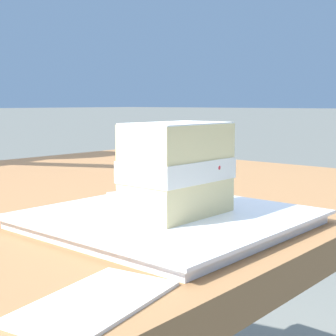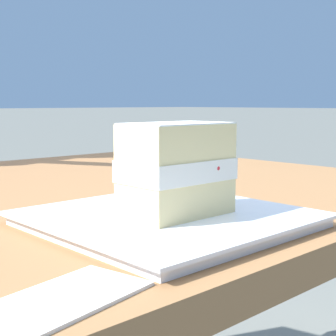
{
  "view_description": "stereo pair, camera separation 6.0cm",
  "coord_description": "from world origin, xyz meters",
  "px_view_note": "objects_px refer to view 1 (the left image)",
  "views": [
    {
      "loc": [
        -0.52,
        -0.69,
        0.89
      ],
      "look_at": [
        -0.07,
        -0.3,
        0.81
      ],
      "focal_mm": 53.84,
      "sensor_mm": 36.0,
      "label": 1
    },
    {
      "loc": [
        -0.48,
        -0.74,
        0.89
      ],
      "look_at": [
        -0.07,
        -0.3,
        0.81
      ],
      "focal_mm": 53.84,
      "sensor_mm": 36.0,
      "label": 2
    }
  ],
  "objects_px": {
    "dessert_plate": "(168,219)",
    "paper_napkin": "(94,302)",
    "dessert_fork": "(151,192)",
    "patio_table": "(62,250)",
    "cake_slice": "(177,169)"
  },
  "relations": [
    {
      "from": "dessert_plate",
      "to": "paper_napkin",
      "type": "bearing_deg",
      "value": -151.86
    },
    {
      "from": "dessert_plate",
      "to": "dessert_fork",
      "type": "bearing_deg",
      "value": 48.39
    },
    {
      "from": "patio_table",
      "to": "cake_slice",
      "type": "relative_size",
      "value": 9.22
    },
    {
      "from": "dessert_fork",
      "to": "paper_napkin",
      "type": "distance_m",
      "value": 0.45
    },
    {
      "from": "paper_napkin",
      "to": "dessert_fork",
      "type": "bearing_deg",
      "value": 37.59
    },
    {
      "from": "patio_table",
      "to": "dessert_plate",
      "type": "relative_size",
      "value": 4.0
    },
    {
      "from": "cake_slice",
      "to": "dessert_fork",
      "type": "height_order",
      "value": "cake_slice"
    },
    {
      "from": "cake_slice",
      "to": "paper_napkin",
      "type": "bearing_deg",
      "value": -154.78
    },
    {
      "from": "cake_slice",
      "to": "dessert_fork",
      "type": "bearing_deg",
      "value": 50.76
    },
    {
      "from": "dessert_plate",
      "to": "cake_slice",
      "type": "relative_size",
      "value": 2.31
    },
    {
      "from": "dessert_plate",
      "to": "dessert_fork",
      "type": "distance_m",
      "value": 0.21
    },
    {
      "from": "dessert_plate",
      "to": "dessert_fork",
      "type": "height_order",
      "value": "dessert_plate"
    },
    {
      "from": "dessert_plate",
      "to": "cake_slice",
      "type": "bearing_deg",
      "value": -88.89
    },
    {
      "from": "dessert_fork",
      "to": "paper_napkin",
      "type": "relative_size",
      "value": 1.17
    },
    {
      "from": "patio_table",
      "to": "dessert_plate",
      "type": "xyz_separation_m",
      "value": [
        -0.07,
        -0.3,
        0.11
      ]
    }
  ]
}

